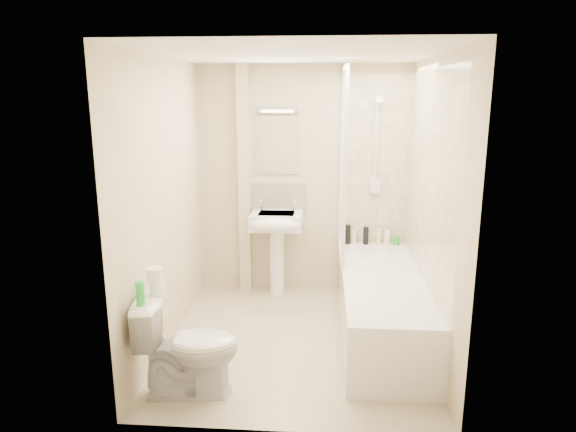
{
  "coord_description": "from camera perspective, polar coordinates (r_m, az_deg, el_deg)",
  "views": [
    {
      "loc": [
        0.23,
        -4.11,
        2.1
      ],
      "look_at": [
        -0.09,
        0.2,
        1.07
      ],
      "focal_mm": 32.0,
      "sensor_mm": 36.0,
      "label": 1
    }
  ],
  "objects": [
    {
      "name": "bottle_white_a",
      "position": [
        5.48,
        7.32,
        -2.3
      ],
      "size": [
        0.05,
        0.05,
        0.15
      ],
      "primitive_type": "cylinder",
      "color": "silver",
      "rests_on": "bathtub"
    },
    {
      "name": "mirror",
      "position": [
        5.39,
        -1.13,
        7.87
      ],
      "size": [
        0.46,
        0.01,
        0.6
      ],
      "primitive_type": "cube",
      "color": "white",
      "rests_on": "wall_back"
    },
    {
      "name": "wall_left",
      "position": [
        4.41,
        -13.46,
        1.25
      ],
      "size": [
        0.02,
        2.5,
        2.4
      ],
      "primitive_type": "cube",
      "color": "beige",
      "rests_on": "ground"
    },
    {
      "name": "wall_back",
      "position": [
        5.44,
        1.71,
        3.87
      ],
      "size": [
        2.2,
        0.02,
        2.4
      ],
      "primitive_type": "cube",
      "color": "beige",
      "rests_on": "ground"
    },
    {
      "name": "floor",
      "position": [
        4.62,
        0.91,
        -13.64
      ],
      "size": [
        2.5,
        2.5,
        0.0
      ],
      "primitive_type": "plane",
      "color": "beige",
      "rests_on": "ground"
    },
    {
      "name": "shower_screen",
      "position": [
        4.95,
        6.15,
        5.78
      ],
      "size": [
        0.04,
        0.92,
        1.8
      ],
      "color": "white",
      "rests_on": "bathtub"
    },
    {
      "name": "wall_right",
      "position": [
        4.29,
        15.79,
        0.79
      ],
      "size": [
        0.02,
        2.5,
        2.4
      ],
      "primitive_type": "cube",
      "color": "beige",
      "rests_on": "ground"
    },
    {
      "name": "bottle_black_a",
      "position": [
        5.47,
        6.63,
        -2.04
      ],
      "size": [
        0.06,
        0.06,
        0.2
      ],
      "primitive_type": "cylinder",
      "color": "black",
      "rests_on": "bathtub"
    },
    {
      "name": "toilet_roll_lower",
      "position": [
        3.77,
        -14.35,
        -7.7
      ],
      "size": [
        0.1,
        0.1,
        0.1
      ],
      "primitive_type": "cylinder",
      "color": "white",
      "rests_on": "toilet"
    },
    {
      "name": "bathtub",
      "position": [
        4.69,
        10.38,
        -9.57
      ],
      "size": [
        0.7,
        2.1,
        0.55
      ],
      "color": "white",
      "rests_on": "ground"
    },
    {
      "name": "splashback",
      "position": [
        5.48,
        -1.1,
        2.13
      ],
      "size": [
        0.6,
        0.02,
        0.3
      ],
      "primitive_type": "cube",
      "color": "beige",
      "rests_on": "wall_back"
    },
    {
      "name": "pipe_boxing",
      "position": [
        5.44,
        -4.87,
        3.83
      ],
      "size": [
        0.12,
        0.12,
        2.4
      ],
      "primitive_type": "cube",
      "color": "beige",
      "rests_on": "ground"
    },
    {
      "name": "green_bottle",
      "position": [
        3.6,
        -16.1,
        -8.28
      ],
      "size": [
        0.06,
        0.06,
        0.17
      ],
      "primitive_type": "cylinder",
      "color": "green",
      "rests_on": "toilet"
    },
    {
      "name": "toilet",
      "position": [
        3.81,
        -11.05,
        -14.03
      ],
      "size": [
        0.56,
        0.8,
        0.72
      ],
      "primitive_type": "imported",
      "rotation": [
        0.0,
        0.0,
        1.69
      ],
      "color": "white",
      "rests_on": "ground"
    },
    {
      "name": "toilet_roll_upper",
      "position": [
        3.76,
        -14.6,
        -6.26
      ],
      "size": [
        0.11,
        0.11,
        0.09
      ],
      "primitive_type": "cylinder",
      "color": "white",
      "rests_on": "toilet_roll_lower"
    },
    {
      "name": "bottle_black_b",
      "position": [
        5.48,
        8.64,
        -2.17
      ],
      "size": [
        0.06,
        0.06,
        0.18
      ],
      "primitive_type": "cylinder",
      "color": "black",
      "rests_on": "bathtub"
    },
    {
      "name": "strip_light",
      "position": [
        5.35,
        -1.17,
        11.79
      ],
      "size": [
        0.42,
        0.07,
        0.07
      ],
      "primitive_type": "cube",
      "color": "silver",
      "rests_on": "wall_back"
    },
    {
      "name": "tile_back",
      "position": [
        5.41,
        9.72,
        6.05
      ],
      "size": [
        0.7,
        0.01,
        1.75
      ],
      "primitive_type": "cube",
      "color": "beige",
      "rests_on": "wall_back"
    },
    {
      "name": "bottle_cream",
      "position": [
        5.5,
        10.05,
        -2.27
      ],
      "size": [
        0.05,
        0.05,
        0.17
      ],
      "primitive_type": "cylinder",
      "color": "beige",
      "rests_on": "bathtub"
    },
    {
      "name": "ceiling",
      "position": [
        4.12,
        1.03,
        17.57
      ],
      "size": [
        2.2,
        2.5,
        0.02
      ],
      "primitive_type": "cube",
      "color": "white",
      "rests_on": "wall_back"
    },
    {
      "name": "shower_fixture",
      "position": [
        5.35,
        9.8,
        7.27
      ],
      "size": [
        0.1,
        0.16,
        0.99
      ],
      "color": "white",
      "rests_on": "wall_back"
    },
    {
      "name": "tile_right",
      "position": [
        4.43,
        15.36,
        4.15
      ],
      "size": [
        0.01,
        2.1,
        1.75
      ],
      "primitive_type": "cube",
      "color": "beige",
      "rests_on": "wall_right"
    },
    {
      "name": "bottle_green",
      "position": [
        5.53,
        11.96,
        -2.68
      ],
      "size": [
        0.07,
        0.07,
        0.09
      ],
      "primitive_type": "cylinder",
      "color": "green",
      "rests_on": "bathtub"
    },
    {
      "name": "pedestal_sink",
      "position": [
        5.33,
        -1.31,
        -1.63
      ],
      "size": [
        0.53,
        0.49,
        1.02
      ],
      "color": "white",
      "rests_on": "ground"
    },
    {
      "name": "bottle_white_b",
      "position": [
        5.51,
        10.95,
        -2.33
      ],
      "size": [
        0.05,
        0.05,
        0.16
      ],
      "primitive_type": "cylinder",
      "color": "white",
      "rests_on": "bathtub"
    }
  ]
}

